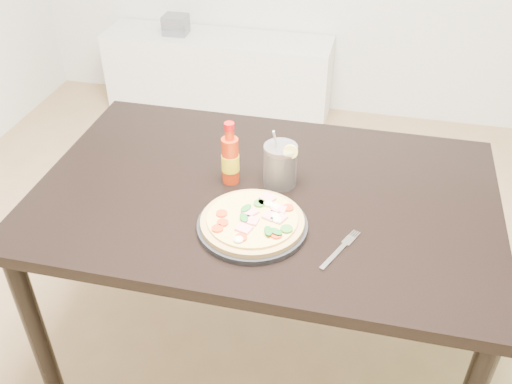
% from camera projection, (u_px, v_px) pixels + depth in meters
% --- Properties ---
extents(dining_table, '(1.40, 0.90, 0.75)m').
position_uv_depth(dining_table, '(265.00, 212.00, 1.79)').
color(dining_table, black).
rests_on(dining_table, ground).
extents(plate, '(0.31, 0.31, 0.02)m').
position_uv_depth(plate, '(252.00, 226.00, 1.59)').
color(plate, black).
rests_on(plate, dining_table).
extents(pizza, '(0.29, 0.29, 0.03)m').
position_uv_depth(pizza, '(253.00, 220.00, 1.58)').
color(pizza, tan).
rests_on(pizza, plate).
extents(hot_sauce_bottle, '(0.06, 0.06, 0.21)m').
position_uv_depth(hot_sauce_bottle, '(230.00, 159.00, 1.73)').
color(hot_sauce_bottle, red).
rests_on(hot_sauce_bottle, dining_table).
extents(cola_cup, '(0.11, 0.10, 0.19)m').
position_uv_depth(cola_cup, '(280.00, 166.00, 1.74)').
color(cola_cup, black).
rests_on(cola_cup, dining_table).
extents(fork, '(0.09, 0.18, 0.00)m').
position_uv_depth(fork, '(341.00, 248.00, 1.52)').
color(fork, silver).
rests_on(fork, dining_table).
extents(media_console, '(1.40, 0.34, 0.50)m').
position_uv_depth(media_console, '(218.00, 74.00, 3.59)').
color(media_console, white).
rests_on(media_console, ground).
extents(cd_stack, '(0.14, 0.12, 0.11)m').
position_uv_depth(cd_stack, '(176.00, 25.00, 3.44)').
color(cd_stack, slate).
rests_on(cd_stack, media_console).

